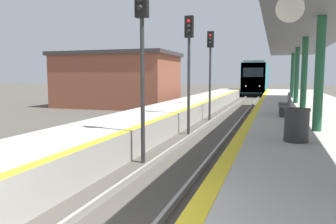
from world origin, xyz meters
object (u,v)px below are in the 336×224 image
Objects in this scene: train at (257,78)px; signal_near at (142,41)px; bench at (286,104)px; signal_mid at (189,53)px; signal_far at (210,59)px; trash_bin at (297,125)px.

signal_near is at bearing -91.59° from train.
bench is (2.94, -34.04, -0.83)m from train.
signal_mid is (-1.03, -34.56, 1.26)m from train.
bench is (4.00, -4.48, -2.09)m from signal_far.
bench is at bearing 7.45° from signal_mid.
bench is (-0.09, 5.61, 0.07)m from trash_bin.
signal_far is 2.98× the size of bench.
signal_mid is at bearing -91.70° from train.
signal_near is 1.00× the size of signal_mid.
bench is at bearing 53.82° from signal_near.
train is 39.59m from signal_near.
signal_mid is 6.11× the size of trash_bin.
signal_mid is at bearing 89.21° from signal_near.
signal_far is at bearing -92.06° from train.
signal_mid is 4.51m from bench.
signal_mid is at bearing -172.55° from bench.
signal_near reaches higher than train.
signal_near and signal_mid have the same top height.
signal_mid is 6.86m from trash_bin.
signal_near is 9.99m from signal_far.
signal_far is at bearing 89.81° from signal_near.
trash_bin is 0.49× the size of bench.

